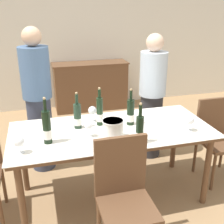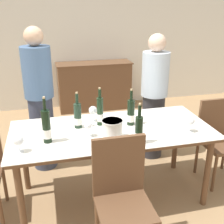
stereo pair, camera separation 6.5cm
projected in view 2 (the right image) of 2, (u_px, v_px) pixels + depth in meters
name	position (u px, v px, depth m)	size (l,w,h in m)	color
ground_plane	(112.00, 195.00, 3.00)	(12.00, 12.00, 0.00)	#A37F56
back_wall	(74.00, 33.00, 5.15)	(8.00, 0.10, 2.80)	silver
sideboard_cabinet	(94.00, 86.00, 5.30)	(1.38, 0.46, 0.89)	brown
dining_table	(112.00, 136.00, 2.74)	(1.94, 0.89, 0.78)	brown
ice_bucket	(112.00, 129.00, 2.48)	(0.19, 0.19, 0.18)	white
wine_bottle_0	(100.00, 112.00, 2.77)	(0.06, 0.06, 0.39)	black
wine_bottle_1	(139.00, 130.00, 2.40)	(0.07, 0.07, 0.37)	black
wine_bottle_2	(78.00, 116.00, 2.71)	(0.07, 0.07, 0.36)	#1E3323
wine_bottle_3	(131.00, 113.00, 2.77)	(0.08, 0.08, 0.37)	black
wine_bottle_4	(46.00, 127.00, 2.42)	(0.07, 0.07, 0.42)	black
wine_glass_0	(93.00, 111.00, 2.86)	(0.09, 0.09, 0.16)	white
wine_glass_1	(190.00, 122.00, 2.63)	(0.08, 0.08, 0.15)	white
wine_glass_2	(88.00, 126.00, 2.53)	(0.07, 0.07, 0.15)	white
wine_glass_3	(18.00, 141.00, 2.27)	(0.09, 0.09, 0.15)	white
chair_near_front	(122.00, 191.00, 2.17)	(0.42, 0.42, 0.98)	brown
chair_right_end	(219.00, 135.00, 3.16)	(0.42, 0.42, 0.92)	brown
person_host	(40.00, 102.00, 3.24)	(0.33, 0.33, 1.69)	#383F56
person_guest_left	(154.00, 98.00, 3.51)	(0.33, 0.33, 1.59)	#2D2D33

